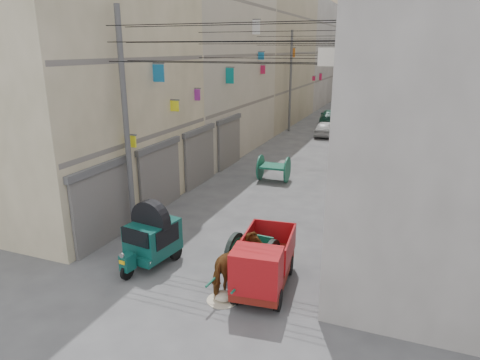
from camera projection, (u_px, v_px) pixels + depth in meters
The scene contains 18 objects.
ground at pixel (113, 357), 9.56m from camera, with size 140.00×140.00×0.00m, color #414144.
building_row_left at pixel (264, 50), 40.80m from camera, with size 8.00×62.00×14.00m.
building_row_right at pixel (448, 50), 35.19m from camera, with size 8.00×62.00×14.00m.
end_cap_building at pixel (378, 49), 66.31m from camera, with size 22.00×10.00×13.00m, color tan.
shutters_left at pixel (182, 164), 19.72m from camera, with size 0.18×14.40×2.88m.
signboards at pixel (318, 99), 27.81m from camera, with size 8.22×40.52×5.67m.
ac_units at pixel (351, 20), 12.91m from camera, with size 0.70×6.55×3.35m.
utility_poles at pixel (302, 98), 23.50m from camera, with size 7.40×22.20×8.00m.
overhead_cables at pixel (291, 45), 20.37m from camera, with size 7.40×22.52×1.12m.
auto_rickshaw at pixel (152, 236), 13.48m from camera, with size 1.51×2.35×1.61m.
tonga_cart at pixel (252, 256), 12.76m from camera, with size 1.40×2.89×1.28m.
mini_truck at pixel (262, 268), 11.78m from camera, with size 1.63×3.09×1.66m.
second_cart at pixel (274, 168), 22.05m from camera, with size 1.54×1.37×1.33m.
feed_sack at pixel (222, 296), 11.67m from camera, with size 0.54×0.43×0.27m, color #C0B79F.
horse at pixel (236, 265), 12.03m from camera, with size 0.83×1.82×1.54m, color brown.
distant_car_white at pixel (325, 128), 33.60m from camera, with size 1.39×3.46×1.18m, color #BABABA.
distant_car_grey at pixel (355, 132), 31.76m from camera, with size 1.42×4.06×1.34m, color #4F5451.
distant_car_green at pixel (330, 117), 39.27m from camera, with size 1.72×4.24×1.23m, color #1C5342.
Camera 1 is at (5.58, -6.37, 6.60)m, focal length 32.00 mm.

